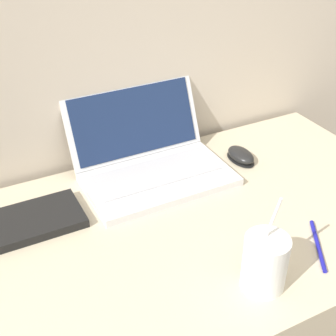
{
  "coord_description": "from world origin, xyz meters",
  "views": [
    {
      "loc": [
        -0.48,
        -0.38,
        1.4
      ],
      "look_at": [
        -0.05,
        0.45,
        0.8
      ],
      "focal_mm": 50.0,
      "sensor_mm": 36.0,
      "label": 1
    }
  ],
  "objects": [
    {
      "name": "computer_mouse",
      "position": [
        0.19,
        0.5,
        0.74
      ],
      "size": [
        0.06,
        0.1,
        0.03
      ],
      "color": "black",
      "rests_on": "desk"
    },
    {
      "name": "pen",
      "position": [
        0.14,
        0.14,
        0.74
      ],
      "size": [
        0.09,
        0.14,
        0.01
      ],
      "color": "#191999",
      "rests_on": "desk"
    },
    {
      "name": "desk",
      "position": [
        0.0,
        0.33,
        0.37
      ],
      "size": [
        1.05,
        0.66,
        0.73
      ],
      "color": "beige",
      "rests_on": "ground_plane"
    },
    {
      "name": "laptop",
      "position": [
        -0.05,
        0.55,
        0.78
      ],
      "size": [
        0.37,
        0.3,
        0.2
      ],
      "color": "silver",
      "rests_on": "desk"
    },
    {
      "name": "drink_cup",
      "position": [
        -0.03,
        0.1,
        0.79
      ],
      "size": [
        0.08,
        0.08,
        0.2
      ],
      "color": "white",
      "rests_on": "desk"
    }
  ]
}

